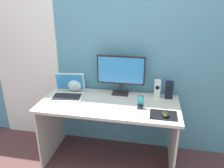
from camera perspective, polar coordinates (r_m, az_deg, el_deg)
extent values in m
plane|color=#523131|center=(2.67, -0.72, -18.98)|extent=(8.00, 8.00, 0.00)
cube|color=#528FAA|center=(2.46, 0.97, 10.12)|extent=(6.00, 0.04, 2.50)
cube|color=white|center=(2.88, -21.41, 5.44)|extent=(0.82, 0.02, 2.02)
cube|color=beige|center=(2.28, -0.80, -5.17)|extent=(1.44, 0.66, 0.03)
cube|color=beige|center=(2.66, -15.52, -10.74)|extent=(0.02, 0.62, 0.70)
cube|color=beige|center=(2.44, 15.61, -14.02)|extent=(0.02, 0.62, 0.70)
cube|color=black|center=(2.48, 2.21, -2.41)|extent=(0.18, 0.14, 0.01)
cylinder|color=black|center=(2.45, 2.23, -1.12)|extent=(0.04, 0.04, 0.11)
cube|color=black|center=(2.38, 2.30, 3.65)|extent=(0.53, 0.02, 0.32)
cube|color=#338CD8|center=(2.37, 2.26, 3.58)|extent=(0.50, 0.00, 0.28)
cube|color=black|center=(2.42, 14.72, -1.51)|extent=(0.08, 0.08, 0.18)
cylinder|color=black|center=(2.37, 14.82, -1.42)|extent=(0.05, 0.00, 0.05)
cube|color=silver|center=(2.41, 11.76, -1.17)|extent=(0.07, 0.07, 0.19)
cylinder|color=black|center=(2.37, 11.80, -0.97)|extent=(0.04, 0.00, 0.04)
cube|color=white|center=(2.42, -11.65, -3.33)|extent=(0.36, 0.28, 0.02)
cube|color=black|center=(2.41, -11.74, -3.25)|extent=(0.32, 0.22, 0.00)
cube|color=white|center=(2.51, -11.00, 0.54)|extent=(0.34, 0.10, 0.22)
cube|color=#338CD8|center=(2.51, -11.02, 0.53)|extent=(0.31, 0.09, 0.20)
sphere|color=silver|center=(2.56, -9.58, 0.15)|extent=(0.19, 0.19, 0.19)
cube|color=white|center=(2.09, -0.16, -7.13)|extent=(0.40, 0.14, 0.01)
cube|color=black|center=(2.09, 13.32, -7.90)|extent=(0.25, 0.20, 0.00)
ellipsoid|color=black|center=(2.06, 13.74, -7.69)|extent=(0.08, 0.11, 0.04)
cube|color=black|center=(2.17, 7.36, -6.06)|extent=(0.06, 0.05, 0.02)
cube|color=#313241|center=(2.15, 7.47, -4.27)|extent=(0.06, 0.04, 0.12)
cube|color=#26A5BF|center=(2.15, 7.46, -4.30)|extent=(0.05, 0.03, 0.10)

